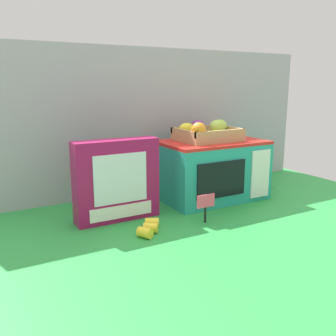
% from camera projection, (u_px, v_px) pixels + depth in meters
% --- Properties ---
extents(ground_plane, '(1.70, 1.70, 0.00)m').
position_uv_depth(ground_plane, '(184.00, 206.00, 1.46)').
color(ground_plane, green).
rests_on(ground_plane, ground).
extents(display_back_panel, '(1.61, 0.03, 0.62)m').
position_uv_depth(display_back_panel, '(151.00, 121.00, 1.62)').
color(display_back_panel, '#A0A3A8').
rests_on(display_back_panel, ground).
extents(toy_microwave, '(0.42, 0.28, 0.24)m').
position_uv_depth(toy_microwave, '(211.00, 169.00, 1.54)').
color(toy_microwave, teal).
rests_on(toy_microwave, ground).
extents(food_groups_crate, '(0.24, 0.19, 0.08)m').
position_uv_depth(food_groups_crate, '(206.00, 133.00, 1.51)').
color(food_groups_crate, tan).
rests_on(food_groups_crate, toy_microwave).
extents(cookie_set_box, '(0.30, 0.08, 0.28)m').
position_uv_depth(cookie_set_box, '(117.00, 180.00, 1.28)').
color(cookie_set_box, '#99144C').
rests_on(cookie_set_box, ground).
extents(price_sign, '(0.07, 0.01, 0.10)m').
position_uv_depth(price_sign, '(206.00, 204.00, 1.27)').
color(price_sign, black).
rests_on(price_sign, ground).
extents(loose_toy_banana, '(0.11, 0.12, 0.03)m').
position_uv_depth(loose_toy_banana, '(149.00, 228.00, 1.19)').
color(loose_toy_banana, yellow).
rests_on(loose_toy_banana, ground).
extents(loose_toy_apple, '(0.06, 0.06, 0.06)m').
position_uv_depth(loose_toy_apple, '(265.00, 181.00, 1.72)').
color(loose_toy_apple, red).
rests_on(loose_toy_apple, ground).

